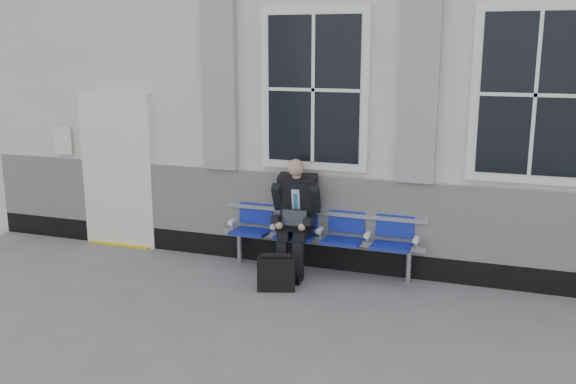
% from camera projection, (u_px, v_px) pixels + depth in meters
% --- Properties ---
extents(ground, '(70.00, 70.00, 0.00)m').
position_uv_depth(ground, '(480.00, 339.00, 6.21)').
color(ground, slate).
rests_on(ground, ground).
extents(station_building, '(14.40, 4.40, 4.49)m').
position_uv_depth(station_building, '(504.00, 86.00, 8.91)').
color(station_building, silver).
rests_on(station_building, ground).
extents(bench, '(2.60, 0.47, 0.91)m').
position_uv_depth(bench, '(321.00, 229.00, 7.95)').
color(bench, '#9EA0A3').
rests_on(bench, ground).
extents(businessman, '(0.60, 0.80, 1.43)m').
position_uv_depth(businessman, '(296.00, 212.00, 7.87)').
color(businessman, black).
rests_on(businessman, ground).
extents(briefcase, '(0.47, 0.31, 0.45)m').
position_uv_depth(briefcase, '(276.00, 273.00, 7.40)').
color(briefcase, black).
rests_on(briefcase, ground).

